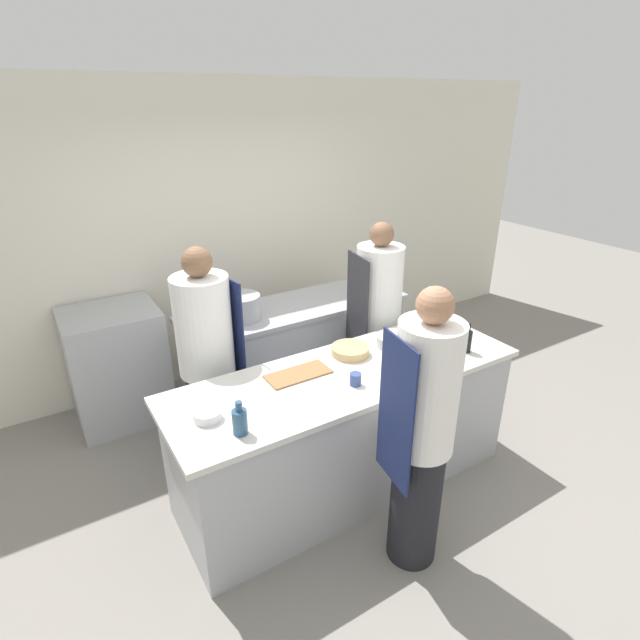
% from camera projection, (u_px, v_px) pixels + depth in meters
% --- Properties ---
extents(ground_plane, '(16.00, 16.00, 0.00)m').
position_uv_depth(ground_plane, '(345.00, 481.00, 3.72)').
color(ground_plane, gray).
extents(wall_back, '(8.00, 0.06, 2.80)m').
position_uv_depth(wall_back, '(223.00, 235.00, 4.80)').
color(wall_back, silver).
rests_on(wall_back, ground_plane).
extents(prep_counter, '(2.48, 0.81, 0.93)m').
position_uv_depth(prep_counter, '(346.00, 429.00, 3.53)').
color(prep_counter, '#A8AAAF').
rests_on(prep_counter, ground_plane).
extents(pass_counter, '(2.05, 0.67, 0.93)m').
position_uv_depth(pass_counter, '(296.00, 352.00, 4.61)').
color(pass_counter, '#A8AAAF').
rests_on(pass_counter, ground_plane).
extents(oven_range, '(0.76, 0.67, 1.01)m').
position_uv_depth(oven_range, '(118.00, 365.00, 4.29)').
color(oven_range, '#A8AAAF').
rests_on(oven_range, ground_plane).
extents(chef_at_prep_near, '(0.39, 0.37, 1.78)m').
position_uv_depth(chef_at_prep_near, '(421.00, 436.00, 2.78)').
color(chef_at_prep_near, black).
rests_on(chef_at_prep_near, ground_plane).
extents(chef_at_stove, '(0.43, 0.42, 1.73)m').
position_uv_depth(chef_at_stove, '(208.00, 363.00, 3.60)').
color(chef_at_stove, black).
rests_on(chef_at_stove, ground_plane).
extents(chef_at_pass_far, '(0.42, 0.41, 1.73)m').
position_uv_depth(chef_at_pass_far, '(377.00, 323.00, 4.24)').
color(chef_at_pass_far, black).
rests_on(chef_at_pass_far, ground_plane).
extents(bottle_olive_oil, '(0.07, 0.07, 0.22)m').
position_uv_depth(bottle_olive_oil, '(467.00, 340.00, 3.58)').
color(bottle_olive_oil, black).
rests_on(bottle_olive_oil, prep_counter).
extents(bottle_vinegar, '(0.08, 0.08, 0.20)m').
position_uv_depth(bottle_vinegar, '(240.00, 421.00, 2.70)').
color(bottle_vinegar, '#2D5175').
rests_on(bottle_vinegar, prep_counter).
extents(bottle_wine, '(0.09, 0.09, 0.21)m').
position_uv_depth(bottle_wine, '(403.00, 359.00, 3.33)').
color(bottle_wine, '#19471E').
rests_on(bottle_wine, prep_counter).
extents(bowl_mixing_large, '(0.26, 0.26, 0.09)m').
position_uv_depth(bowl_mixing_large, '(394.00, 341.00, 3.67)').
color(bowl_mixing_large, '#B7BABC').
rests_on(bowl_mixing_large, prep_counter).
extents(bowl_prep_small, '(0.27, 0.27, 0.06)m').
position_uv_depth(bowl_prep_small, '(350.00, 350.00, 3.56)').
color(bowl_prep_small, tan).
rests_on(bowl_prep_small, prep_counter).
extents(bowl_ceramic_blue, '(0.16, 0.16, 0.06)m').
position_uv_depth(bowl_ceramic_blue, '(207.00, 415.00, 2.84)').
color(bowl_ceramic_blue, white).
rests_on(bowl_ceramic_blue, prep_counter).
extents(bowl_wooden_salad, '(0.19, 0.19, 0.07)m').
position_uv_depth(bowl_wooden_salad, '(447.00, 355.00, 3.49)').
color(bowl_wooden_salad, white).
rests_on(bowl_wooden_salad, prep_counter).
extents(cup, '(0.07, 0.07, 0.08)m').
position_uv_depth(cup, '(355.00, 379.00, 3.18)').
color(cup, '#33477F').
rests_on(cup, prep_counter).
extents(cutting_board, '(0.43, 0.20, 0.01)m').
position_uv_depth(cutting_board, '(298.00, 374.00, 3.30)').
color(cutting_board, olive).
rests_on(cutting_board, prep_counter).
extents(stockpot, '(0.31, 0.31, 0.21)m').
position_uv_depth(stockpot, '(242.00, 307.00, 4.10)').
color(stockpot, '#A8AAAF').
rests_on(stockpot, pass_counter).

